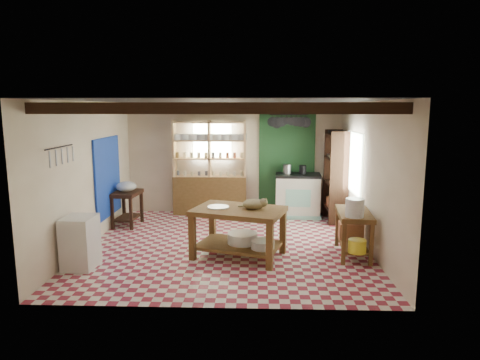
{
  "coord_description": "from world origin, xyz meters",
  "views": [
    {
      "loc": [
        0.51,
        -7.52,
        2.49
      ],
      "look_at": [
        0.23,
        0.3,
        1.16
      ],
      "focal_mm": 32.0,
      "sensor_mm": 36.0,
      "label": 1
    }
  ],
  "objects_px": {
    "stove": "(298,195)",
    "prep_table": "(127,209)",
    "white_cabinet": "(80,242)",
    "right_counter": "(353,233)",
    "work_table": "(239,233)",
    "cat": "(254,204)"
  },
  "relations": [
    {
      "from": "white_cabinet",
      "to": "work_table",
      "type": "bearing_deg",
      "value": 15.59
    },
    {
      "from": "work_table",
      "to": "right_counter",
      "type": "height_order",
      "value": "work_table"
    },
    {
      "from": "white_cabinet",
      "to": "right_counter",
      "type": "bearing_deg",
      "value": 11.26
    },
    {
      "from": "cat",
      "to": "stove",
      "type": "bearing_deg",
      "value": 77.92
    },
    {
      "from": "work_table",
      "to": "stove",
      "type": "xyz_separation_m",
      "value": [
        1.25,
        2.74,
        0.08
      ]
    },
    {
      "from": "prep_table",
      "to": "right_counter",
      "type": "bearing_deg",
      "value": -16.4
    },
    {
      "from": "right_counter",
      "to": "prep_table",
      "type": "bearing_deg",
      "value": 163.52
    },
    {
      "from": "stove",
      "to": "prep_table",
      "type": "distance_m",
      "value": 3.81
    },
    {
      "from": "stove",
      "to": "right_counter",
      "type": "relative_size",
      "value": 0.95
    },
    {
      "from": "prep_table",
      "to": "white_cabinet",
      "type": "xyz_separation_m",
      "value": [
        -0.02,
        -2.42,
        0.04
      ]
    },
    {
      "from": "stove",
      "to": "right_counter",
      "type": "bearing_deg",
      "value": -71.59
    },
    {
      "from": "right_counter",
      "to": "white_cabinet",
      "type": "bearing_deg",
      "value": -165.99
    },
    {
      "from": "work_table",
      "to": "white_cabinet",
      "type": "bearing_deg",
      "value": -148.57
    },
    {
      "from": "stove",
      "to": "white_cabinet",
      "type": "relative_size",
      "value": 1.23
    },
    {
      "from": "white_cabinet",
      "to": "cat",
      "type": "distance_m",
      "value": 2.82
    },
    {
      "from": "work_table",
      "to": "stove",
      "type": "relative_size",
      "value": 1.44
    },
    {
      "from": "work_table",
      "to": "right_counter",
      "type": "relative_size",
      "value": 1.37
    },
    {
      "from": "white_cabinet",
      "to": "right_counter",
      "type": "xyz_separation_m",
      "value": [
        4.4,
        0.73,
        -0.03
      ]
    },
    {
      "from": "stove",
      "to": "white_cabinet",
      "type": "bearing_deg",
      "value": -134.33
    },
    {
      "from": "white_cabinet",
      "to": "right_counter",
      "type": "distance_m",
      "value": 4.46
    },
    {
      "from": "right_counter",
      "to": "cat",
      "type": "relative_size",
      "value": 2.82
    },
    {
      "from": "white_cabinet",
      "to": "right_counter",
      "type": "relative_size",
      "value": 0.77
    }
  ]
}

